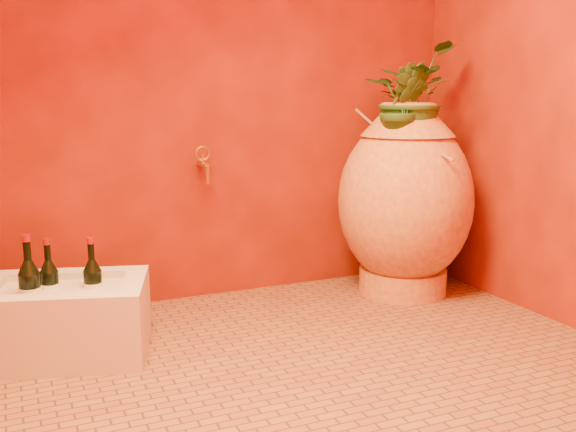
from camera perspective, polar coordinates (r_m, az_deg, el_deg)
name	(u,v)px	position (r m, az deg, el deg)	size (l,w,h in m)	color
floor	(308,365)	(2.54, 1.80, -13.06)	(2.50, 2.50, 0.00)	brown
wall_back	(222,47)	(3.26, -5.92, 14.70)	(2.50, 0.02, 2.50)	#581205
wall_right	(574,40)	(3.08, 24.11, 14.06)	(0.02, 2.00, 2.50)	#581205
amphora	(405,200)	(3.34, 10.38, 1.40)	(0.90, 0.90, 0.98)	gold
stone_basin	(63,321)	(2.72, -19.38, -8.76)	(0.74, 0.61, 0.30)	#BDB19C
wine_bottle_a	(30,291)	(2.64, -21.93, -6.23)	(0.08, 0.08, 0.34)	black
wine_bottle_b	(50,287)	(2.72, -20.40, -5.93)	(0.07, 0.07, 0.30)	black
wine_bottle_c	(93,286)	(2.68, -16.93, -5.97)	(0.07, 0.07, 0.30)	black
wall_tap	(204,163)	(3.14, -7.51, 4.70)	(0.08, 0.16, 0.18)	#AF8728
plant_main	(409,96)	(3.29, 10.71, 10.41)	(0.47, 0.40, 0.52)	#264D1B
plant_side	(404,107)	(3.18, 10.26, 9.47)	(0.23, 0.19, 0.42)	#264D1B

